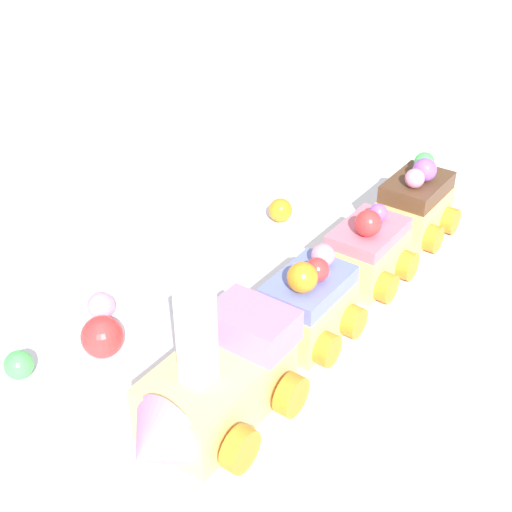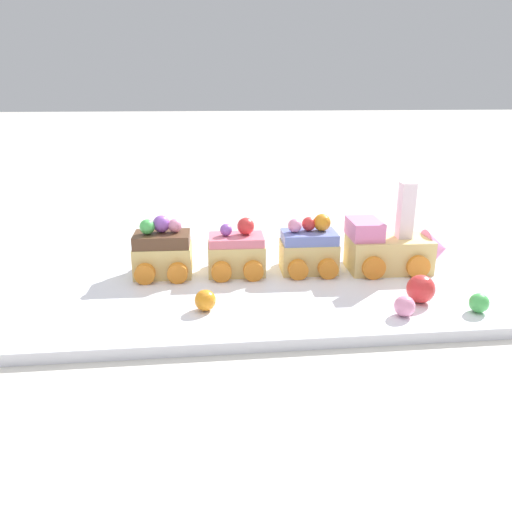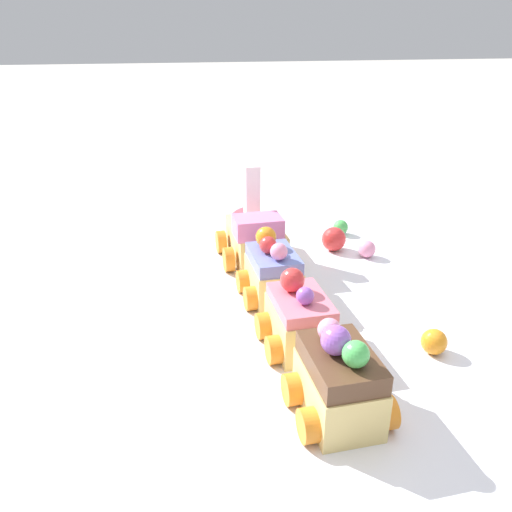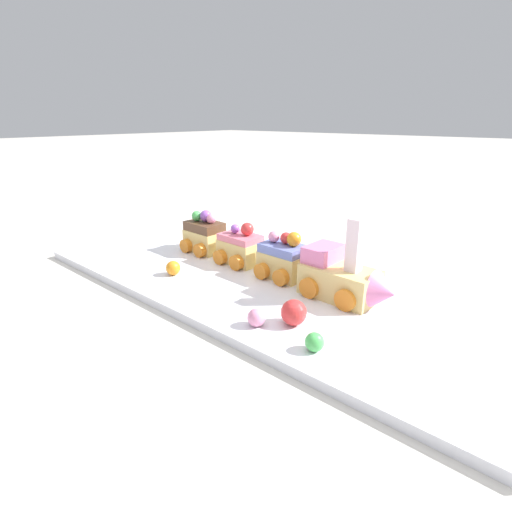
% 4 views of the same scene
% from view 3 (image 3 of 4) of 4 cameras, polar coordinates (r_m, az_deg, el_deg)
% --- Properties ---
extents(ground_plane, '(10.00, 10.00, 0.00)m').
position_cam_3_polar(ground_plane, '(0.52, 3.28, -6.70)').
color(ground_plane, beige).
extents(display_board, '(0.73, 0.34, 0.01)m').
position_cam_3_polar(display_board, '(0.51, 3.29, -6.13)').
color(display_board, white).
rests_on(display_board, ground_plane).
extents(cake_train_locomotive, '(0.13, 0.08, 0.11)m').
position_cam_3_polar(cake_train_locomotive, '(0.61, -0.65, 2.41)').
color(cake_train_locomotive, '#E5C675').
rests_on(cake_train_locomotive, display_board).
extents(cake_car_blueberry, '(0.07, 0.07, 0.07)m').
position_cam_3_polar(cake_car_blueberry, '(0.51, 1.93, -2.02)').
color(cake_car_blueberry, '#E5C675').
rests_on(cake_car_blueberry, display_board).
extents(cake_car_strawberry, '(0.07, 0.07, 0.07)m').
position_cam_3_polar(cake_car_strawberry, '(0.44, 4.99, -7.38)').
color(cake_car_strawberry, '#E5C675').
rests_on(cake_car_strawberry, display_board).
extents(cake_car_chocolate, '(0.07, 0.07, 0.07)m').
position_cam_3_polar(cake_car_chocolate, '(0.37, 9.42, -14.07)').
color(cake_car_chocolate, '#E5C675').
rests_on(cake_car_chocolate, display_board).
extents(gumball_red, '(0.03, 0.03, 0.03)m').
position_cam_3_polar(gumball_red, '(0.64, 8.88, 1.93)').
color(gumball_red, red).
rests_on(gumball_red, display_board).
extents(gumball_green, '(0.02, 0.02, 0.02)m').
position_cam_3_polar(gumball_green, '(0.69, 9.65, 3.26)').
color(gumball_green, '#4CBC56').
rests_on(gumball_green, display_board).
extents(gumball_pink, '(0.02, 0.02, 0.02)m').
position_cam_3_polar(gumball_pink, '(0.63, 12.56, 0.78)').
color(gumball_pink, pink).
rests_on(gumball_pink, display_board).
extents(gumball_orange, '(0.02, 0.02, 0.02)m').
position_cam_3_polar(gumball_orange, '(0.46, 19.67, -9.20)').
color(gumball_orange, orange).
rests_on(gumball_orange, display_board).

